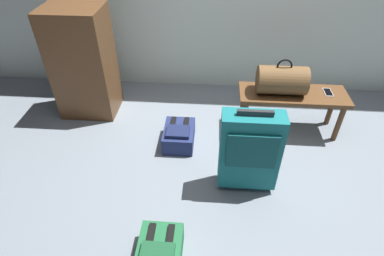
{
  "coord_description": "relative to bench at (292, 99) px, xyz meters",
  "views": [
    {
      "loc": [
        -0.22,
        -1.81,
        1.98
      ],
      "look_at": [
        -0.39,
        0.36,
        0.25
      ],
      "focal_mm": 29.17,
      "sensor_mm": 36.0,
      "label": 1
    }
  ],
  "objects": [
    {
      "name": "backpack_navy",
      "position": [
        -1.05,
        -0.29,
        -0.27
      ],
      "size": [
        0.28,
        0.38,
        0.21
      ],
      "color": "navy",
      "rests_on": "ground"
    },
    {
      "name": "ground_plane",
      "position": [
        -0.54,
        -0.73,
        -0.36
      ],
      "size": [
        6.6,
        6.6,
        0.0
      ],
      "primitive_type": "plane",
      "color": "slate"
    },
    {
      "name": "side_cabinet",
      "position": [
        -2.06,
        0.21,
        0.19
      ],
      "size": [
        0.56,
        0.44,
        1.1
      ],
      "color": "brown",
      "rests_on": "ground"
    },
    {
      "name": "backpack_green",
      "position": [
        -1.05,
        -1.49,
        -0.27
      ],
      "size": [
        0.28,
        0.38,
        0.21
      ],
      "color": "#1E6038",
      "rests_on": "ground"
    },
    {
      "name": "cell_phone",
      "position": [
        0.32,
        0.03,
        0.07
      ],
      "size": [
        0.07,
        0.14,
        0.01
      ],
      "color": "silver",
      "rests_on": "bench"
    },
    {
      "name": "bench",
      "position": [
        0.0,
        0.0,
        0.0
      ],
      "size": [
        1.0,
        0.36,
        0.43
      ],
      "color": "brown",
      "rests_on": "ground"
    },
    {
      "name": "suitcase_upright_teal",
      "position": [
        -0.46,
        -0.78,
        0.02
      ],
      "size": [
        0.45,
        0.2,
        0.75
      ],
      "color": "#14666B",
      "rests_on": "ground"
    },
    {
      "name": "duffel_bag_brown",
      "position": [
        -0.13,
        0.0,
        0.2
      ],
      "size": [
        0.44,
        0.26,
        0.34
      ],
      "color": "brown",
      "rests_on": "bench"
    }
  ]
}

